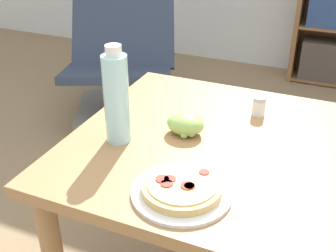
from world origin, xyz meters
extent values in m
cube|color=#A37549|center=(0.01, -0.01, 0.71)|extent=(1.15, 0.82, 0.03)
cylinder|color=#A37549|center=(-0.50, 0.34, 0.35)|extent=(0.06, 0.06, 0.69)
cylinder|color=white|center=(-0.15, -0.27, 0.73)|extent=(0.24, 0.24, 0.01)
cylinder|color=#DBB26B|center=(-0.15, -0.27, 0.75)|extent=(0.19, 0.19, 0.02)
cylinder|color=#EACC7A|center=(-0.15, -0.27, 0.76)|extent=(0.17, 0.17, 0.00)
cylinder|color=#A83328|center=(-0.18, -0.27, 0.76)|extent=(0.03, 0.03, 0.00)
cylinder|color=#A83328|center=(-0.19, -0.28, 0.76)|extent=(0.03, 0.03, 0.00)
cylinder|color=#A83328|center=(-0.18, -0.29, 0.76)|extent=(0.03, 0.03, 0.00)
cylinder|color=#A83328|center=(-0.12, -0.28, 0.76)|extent=(0.03, 0.03, 0.00)
cylinder|color=#A83328|center=(-0.13, -0.28, 0.76)|extent=(0.03, 0.03, 0.00)
cylinder|color=#A83328|center=(-0.11, -0.22, 0.76)|extent=(0.03, 0.03, 0.00)
ellipsoid|color=#93BC5B|center=(-0.24, 0.00, 0.76)|extent=(0.11, 0.09, 0.06)
sphere|color=#93BC5B|center=(-0.28, 0.00, 0.75)|extent=(0.03, 0.03, 0.03)
sphere|color=#93BC5B|center=(-0.23, -0.03, 0.74)|extent=(0.02, 0.02, 0.02)
sphere|color=#93BC5B|center=(-0.21, -0.01, 0.76)|extent=(0.02, 0.02, 0.02)
sphere|color=#93BC5B|center=(-0.21, 0.01, 0.76)|extent=(0.02, 0.02, 0.02)
sphere|color=#93BC5B|center=(-0.26, -0.02, 0.75)|extent=(0.03, 0.03, 0.03)
sphere|color=#93BC5B|center=(-0.22, -0.02, 0.75)|extent=(0.03, 0.03, 0.03)
sphere|color=#93BC5B|center=(-0.23, -0.02, 0.77)|extent=(0.02, 0.02, 0.02)
sphere|color=#93BC5B|center=(-0.21, 0.03, 0.76)|extent=(0.02, 0.02, 0.02)
sphere|color=#93BC5B|center=(-0.27, 0.01, 0.75)|extent=(0.02, 0.02, 0.02)
cylinder|color=#A3DBEA|center=(-0.41, -0.11, 0.86)|extent=(0.07, 0.07, 0.26)
cylinder|color=white|center=(-0.41, -0.11, 1.00)|extent=(0.04, 0.04, 0.03)
cylinder|color=white|center=(-0.07, 0.21, 0.75)|extent=(0.04, 0.04, 0.05)
cylinder|color=#B7B7BC|center=(-0.07, 0.21, 0.79)|extent=(0.04, 0.04, 0.01)
cube|color=slate|center=(-1.15, 1.22, 0.05)|extent=(0.79, 0.76, 0.10)
cube|color=#2D384C|center=(-1.15, 1.15, 0.36)|extent=(0.82, 0.73, 0.14)
cube|color=#2D384C|center=(-1.24, 1.43, 0.60)|extent=(0.78, 0.65, 0.55)
cube|color=brown|center=(0.14, 2.45, 0.02)|extent=(0.69, 0.28, 0.02)
camera|label=1|loc=(0.14, -1.02, 1.36)|focal=45.00mm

